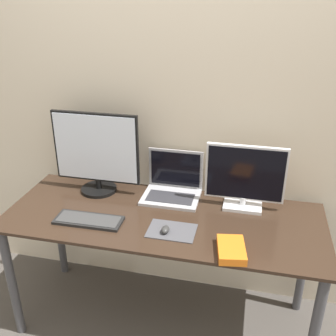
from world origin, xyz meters
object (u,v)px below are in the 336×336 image
(mouse, at_px, (165,230))
(book, at_px, (231,250))
(keyboard, at_px, (89,220))
(monitor_left, at_px, (96,153))
(monitor_right, at_px, (245,178))
(laptop, at_px, (173,185))

(mouse, bearing_deg, book, -14.89)
(book, bearing_deg, keyboard, 172.35)
(book, bearing_deg, mouse, 165.11)
(monitor_left, bearing_deg, book, -27.85)
(book, bearing_deg, monitor_right, 86.53)
(laptop, bearing_deg, monitor_right, -6.84)
(monitor_left, xyz_separation_m, book, (0.87, -0.46, -0.23))
(monitor_left, height_order, laptop, monitor_left)
(keyboard, bearing_deg, monitor_left, 103.06)
(mouse, bearing_deg, monitor_right, 44.05)
(monitor_right, distance_m, keyboard, 0.90)
(monitor_left, relative_size, keyboard, 1.43)
(monitor_left, bearing_deg, mouse, -35.22)
(monitor_right, relative_size, laptop, 1.32)
(monitor_right, distance_m, mouse, 0.55)
(mouse, height_order, book, book)
(laptop, relative_size, keyboard, 0.91)
(keyboard, xyz_separation_m, mouse, (0.43, -0.01, 0.01))
(monitor_left, distance_m, mouse, 0.67)
(keyboard, relative_size, mouse, 5.67)
(monitor_right, xyz_separation_m, laptop, (-0.43, 0.05, -0.12))
(monitor_left, relative_size, mouse, 8.09)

